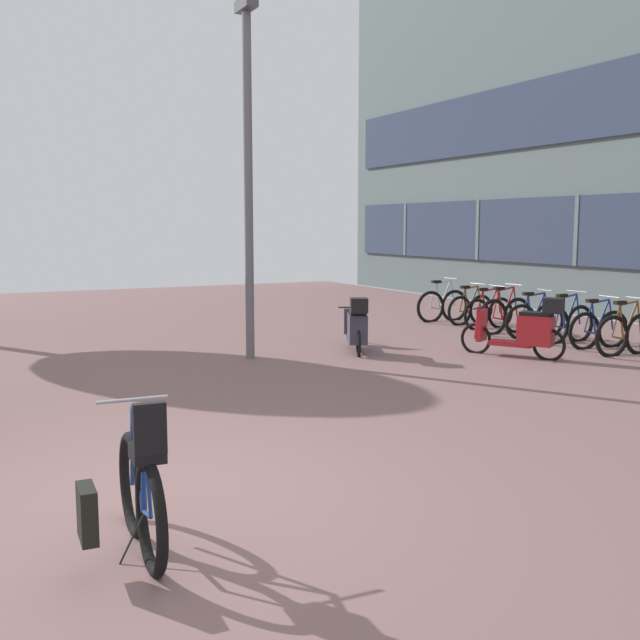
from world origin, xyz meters
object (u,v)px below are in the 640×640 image
at_px(bicycle_rack_01, 627,334).
at_px(scooter_mid, 525,330).
at_px(bicycle_rack_05, 505,316).
at_px(bicycle_rack_06, 489,313).
at_px(scooter_near, 357,327).
at_px(bicycle_rack_02, 599,329).
at_px(bicycle_rack_03, 568,324).
at_px(lamp_post, 248,163).
at_px(bicycle_rack_08, 443,305).
at_px(bicycle_rack_07, 470,309).
at_px(bicycle_foreground, 137,494).
at_px(bicycle_rack_04, 535,320).

height_order(bicycle_rack_01, scooter_mid, scooter_mid).
xyz_separation_m(bicycle_rack_05, bicycle_rack_06, (0.19, 0.72, -0.03)).
xyz_separation_m(bicycle_rack_06, scooter_near, (-3.97, -1.29, 0.11)).
relative_size(bicycle_rack_02, bicycle_rack_03, 0.97).
distance_m(bicycle_rack_06, lamp_post, 6.52).
relative_size(bicycle_rack_01, scooter_near, 0.83).
relative_size(bicycle_rack_02, bicycle_rack_08, 0.95).
xyz_separation_m(bicycle_rack_06, bicycle_rack_07, (0.10, 0.72, -0.00)).
bearing_deg(bicycle_foreground, lamp_post, 62.01).
height_order(scooter_mid, lamp_post, lamp_post).
height_order(bicycle_rack_04, bicycle_rack_07, bicycle_rack_04).
distance_m(bicycle_rack_06, bicycle_rack_08, 1.44).
xyz_separation_m(bicycle_rack_08, lamp_post, (-5.68, -2.43, 2.78)).
distance_m(bicycle_foreground, bicycle_rack_03, 10.62).
distance_m(bicycle_foreground, scooter_mid, 8.60).
xyz_separation_m(bicycle_rack_04, bicycle_rack_07, (0.18, 2.16, -0.01)).
bearing_deg(lamp_post, bicycle_rack_01, -24.56).
relative_size(bicycle_rack_08, scooter_near, 0.85).
xyz_separation_m(bicycle_rack_01, scooter_near, (-3.87, 2.31, 0.09)).
bearing_deg(lamp_post, bicycle_rack_05, 2.77).
relative_size(bicycle_rack_05, bicycle_rack_08, 0.99).
xyz_separation_m(bicycle_rack_07, lamp_post, (-5.90, -1.71, 2.80)).
distance_m(bicycle_rack_03, lamp_post, 6.58).
bearing_deg(bicycle_rack_05, scooter_near, -171.41).
bearing_deg(bicycle_rack_01, bicycle_rack_05, 91.79).
relative_size(bicycle_rack_03, bicycle_rack_08, 0.97).
xyz_separation_m(bicycle_rack_04, scooter_near, (-3.89, 0.15, 0.10)).
distance_m(bicycle_rack_03, bicycle_rack_06, 2.16).
height_order(bicycle_rack_03, lamp_post, lamp_post).
xyz_separation_m(scooter_near, scooter_mid, (2.17, -1.73, 0.02)).
bearing_deg(bicycle_rack_03, bicycle_rack_07, 88.88).
height_order(bicycle_rack_08, scooter_near, bicycle_rack_08).
distance_m(bicycle_rack_02, bicycle_rack_07, 3.60).
bearing_deg(bicycle_foreground, scooter_near, 49.37).
xyz_separation_m(bicycle_rack_05, bicycle_rack_08, (0.07, 2.16, -0.00)).
relative_size(bicycle_rack_03, bicycle_rack_07, 1.06).
relative_size(bicycle_foreground, bicycle_rack_03, 1.03).
xyz_separation_m(bicycle_foreground, bicycle_rack_05, (9.01, 6.67, -0.04)).
bearing_deg(bicycle_rack_08, lamp_post, -156.84).
distance_m(bicycle_rack_05, scooter_near, 3.83).
xyz_separation_m(bicycle_rack_05, scooter_mid, (-1.61, -2.30, 0.11)).
distance_m(bicycle_rack_01, scooter_mid, 1.80).
height_order(bicycle_rack_01, bicycle_rack_08, bicycle_rack_08).
height_order(bicycle_foreground, bicycle_rack_02, bicycle_foreground).
relative_size(bicycle_rack_04, scooter_near, 0.79).
relative_size(bicycle_rack_01, lamp_post, 0.24).
bearing_deg(bicycle_rack_01, bicycle_rack_08, 90.25).
xyz_separation_m(bicycle_rack_02, bicycle_rack_08, (-0.17, 4.32, 0.02)).
bearing_deg(bicycle_rack_08, bicycle_rack_01, -89.75).
bearing_deg(bicycle_rack_04, bicycle_rack_03, -80.59).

